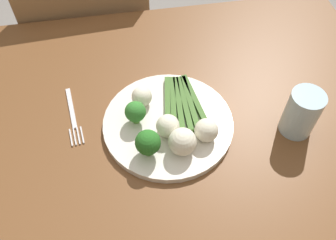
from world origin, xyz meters
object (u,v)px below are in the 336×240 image
object	(u,v)px
broccoli_front_left	(148,143)
chair	(94,48)
cauliflower_near_center	(142,97)
cauliflower_front	(182,142)
plate	(168,123)
cauliflower_edge	(168,126)
fork	(73,116)
broccoli_outer_edge	(135,112)
dining_table	(159,161)
water_glass	(301,113)
cauliflower_right	(206,130)
asparagus_bundle	(181,103)

from	to	relation	value
broccoli_front_left	chair	bearing A→B (deg)	-79.01
cauliflower_near_center	cauliflower_front	bearing A→B (deg)	115.18
chair	plate	world-z (taller)	chair
broccoli_front_left	cauliflower_front	distance (m)	0.07
cauliflower_front	plate	bearing A→B (deg)	-78.09
plate	cauliflower_edge	world-z (taller)	cauliflower_edge
plate	fork	size ratio (longest dim) A/B	1.71
broccoli_front_left	cauliflower_near_center	distance (m)	0.13
broccoli_front_left	cauliflower_edge	world-z (taller)	broccoli_front_left
chair	broccoli_outer_edge	distance (m)	0.62
dining_table	water_glass	xyz separation A→B (m)	(-0.30, 0.03, 0.17)
dining_table	fork	bearing A→B (deg)	-24.49
plate	broccoli_outer_edge	bearing A→B (deg)	-10.77
cauliflower_front	dining_table	bearing A→B (deg)	-51.78
dining_table	cauliflower_right	xyz separation A→B (m)	(-0.10, 0.03, 0.15)
dining_table	broccoli_front_left	world-z (taller)	broccoli_front_left
broccoli_outer_edge	chair	bearing A→B (deg)	-78.88
cauliflower_near_center	cauliflower_right	bearing A→B (deg)	135.81
dining_table	chair	size ratio (longest dim) A/B	1.33
dining_table	asparagus_bundle	distance (m)	0.16
cauliflower_edge	asparagus_bundle	bearing A→B (deg)	-121.59
cauliflower_front	fork	world-z (taller)	cauliflower_front
cauliflower_front	fork	xyz separation A→B (m)	(0.22, -0.14, -0.04)
chair	cauliflower_near_center	xyz separation A→B (m)	(-0.13, 0.50, 0.27)
chair	cauliflower_right	world-z (taller)	chair
asparagus_bundle	cauliflower_front	size ratio (longest dim) A/B	2.81
cauliflower_edge	cauliflower_front	xyz separation A→B (m)	(-0.02, 0.05, 0.00)
chair	water_glass	distance (m)	0.81
cauliflower_edge	cauliflower_right	distance (m)	0.08
broccoli_front_left	cauliflower_edge	bearing A→B (deg)	-138.31
asparagus_bundle	broccoli_outer_edge	distance (m)	0.11
dining_table	broccoli_front_left	distance (m)	0.17
asparagus_bundle	cauliflower_edge	distance (m)	0.09
chair	plate	distance (m)	0.63
chair	asparagus_bundle	bearing A→B (deg)	108.80
dining_table	cauliflower_edge	bearing A→B (deg)	158.64
chair	cauliflower_near_center	distance (m)	0.58
plate	broccoli_outer_edge	distance (m)	0.08
plate	broccoli_outer_edge	world-z (taller)	broccoli_outer_edge
chair	broccoli_front_left	world-z (taller)	chair
broccoli_outer_edge	cauliflower_right	size ratio (longest dim) A/B	1.11
fork	cauliflower_near_center	bearing A→B (deg)	82.76
cauliflower_right	fork	world-z (taller)	cauliflower_right
broccoli_outer_edge	cauliflower_edge	world-z (taller)	broccoli_outer_edge
fork	broccoli_front_left	bearing A→B (deg)	42.01
cauliflower_near_center	fork	bearing A→B (deg)	0.18
dining_table	plate	world-z (taller)	plate
chair	fork	world-z (taller)	chair
fork	plate	bearing A→B (deg)	66.25
fork	broccoli_outer_edge	bearing A→B (deg)	63.64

